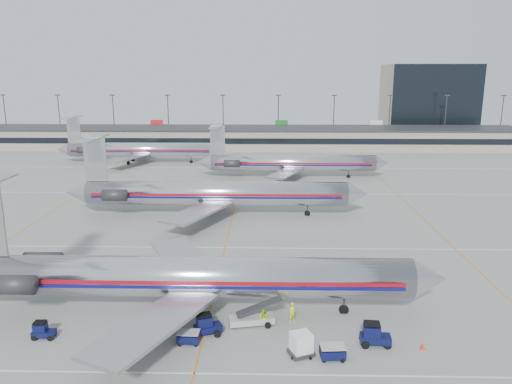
{
  "coord_description": "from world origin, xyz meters",
  "views": [
    {
      "loc": [
        5.48,
        -51.6,
        22.38
      ],
      "look_at": [
        3.79,
        22.56,
        4.5
      ],
      "focal_mm": 35.0,
      "sensor_mm": 36.0,
      "label": 1
    }
  ],
  "objects_px": {
    "jet_second_row": "(210,193)",
    "belt_loader": "(253,318)",
    "jet_foreground": "(181,276)",
    "tug_center": "(206,325)",
    "uld_container": "(301,344)"
  },
  "relations": [
    {
      "from": "jet_second_row",
      "to": "uld_container",
      "type": "bearing_deg",
      "value": -73.74
    },
    {
      "from": "jet_foreground",
      "to": "jet_second_row",
      "type": "bearing_deg",
      "value": 91.63
    },
    {
      "from": "jet_foreground",
      "to": "uld_container",
      "type": "relative_size",
      "value": 20.86
    },
    {
      "from": "tug_center",
      "to": "uld_container",
      "type": "height_order",
      "value": "uld_container"
    },
    {
      "from": "jet_foreground",
      "to": "jet_second_row",
      "type": "distance_m",
      "value": 33.22
    },
    {
      "from": "jet_foreground",
      "to": "tug_center",
      "type": "relative_size",
      "value": 18.48
    },
    {
      "from": "uld_container",
      "to": "belt_loader",
      "type": "bearing_deg",
      "value": 106.5
    },
    {
      "from": "jet_second_row",
      "to": "belt_loader",
      "type": "bearing_deg",
      "value": -77.71
    },
    {
      "from": "tug_center",
      "to": "jet_foreground",
      "type": "bearing_deg",
      "value": 102.88
    },
    {
      "from": "jet_foreground",
      "to": "belt_loader",
      "type": "relative_size",
      "value": 9.68
    },
    {
      "from": "jet_second_row",
      "to": "belt_loader",
      "type": "xyz_separation_m",
      "value": [
        7.76,
        -35.64,
        -2.99
      ]
    },
    {
      "from": "tug_center",
      "to": "belt_loader",
      "type": "bearing_deg",
      "value": 3.03
    },
    {
      "from": "tug_center",
      "to": "belt_loader",
      "type": "height_order",
      "value": "belt_loader"
    },
    {
      "from": "jet_foreground",
      "to": "jet_second_row",
      "type": "relative_size",
      "value": 1.0
    },
    {
      "from": "tug_center",
      "to": "belt_loader",
      "type": "relative_size",
      "value": 0.52
    }
  ]
}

